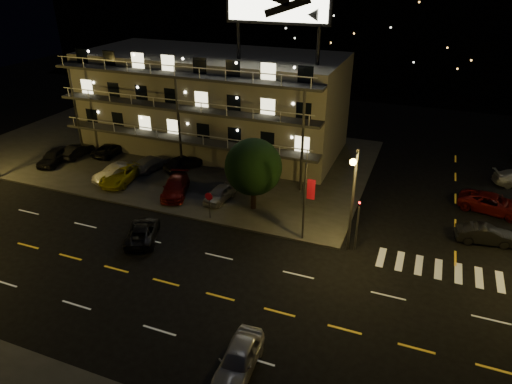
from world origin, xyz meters
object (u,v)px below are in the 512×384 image
(road_car_east, at_px, (239,359))
(tree, at_px, (253,168))
(lot_car_2, at_px, (121,174))
(road_car_west, at_px, (143,232))
(lot_car_7, at_px, (152,163))
(side_car_0, at_px, (485,234))
(lot_car_4, at_px, (220,193))

(road_car_east, bearing_deg, tree, 105.93)
(tree, distance_m, lot_car_2, 14.12)
(lot_car_2, height_order, road_car_west, lot_car_2)
(lot_car_2, distance_m, lot_car_7, 3.84)
(road_car_east, bearing_deg, side_car_0, 51.66)
(road_car_west, bearing_deg, side_car_0, 176.74)
(lot_car_7, relative_size, road_car_west, 0.99)
(tree, distance_m, road_car_east, 17.61)
(side_car_0, height_order, road_car_east, road_car_east)
(tree, height_order, lot_car_4, tree)
(lot_car_2, relative_size, road_car_west, 1.12)
(lot_car_2, height_order, lot_car_4, lot_car_2)
(lot_car_4, relative_size, road_car_east, 0.87)
(lot_car_7, bearing_deg, lot_car_4, 173.55)
(lot_car_4, height_order, side_car_0, lot_car_4)
(lot_car_7, height_order, road_car_east, same)
(lot_car_2, distance_m, lot_car_4, 10.52)
(side_car_0, bearing_deg, road_car_east, 136.05)
(tree, xyz_separation_m, road_car_west, (-6.14, -7.45, -3.21))
(tree, xyz_separation_m, lot_car_4, (-3.28, 0.26, -3.06))
(road_car_west, bearing_deg, tree, -153.09)
(lot_car_7, bearing_deg, road_car_west, 134.90)
(road_car_east, bearing_deg, lot_car_2, 136.14)
(road_car_east, height_order, road_car_west, road_car_east)
(lot_car_4, relative_size, road_car_west, 0.82)
(lot_car_4, height_order, road_car_east, road_car_east)
(lot_car_7, bearing_deg, lot_car_2, 88.28)
(tree, relative_size, road_car_east, 1.42)
(road_car_west, bearing_deg, lot_car_2, -69.04)
(lot_car_2, relative_size, road_car_east, 1.19)
(tree, height_order, road_car_west, tree)
(lot_car_7, height_order, road_car_west, lot_car_7)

